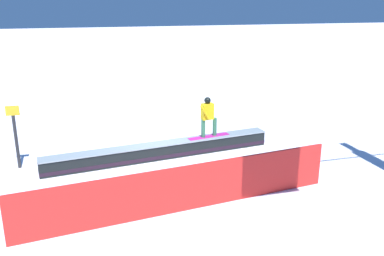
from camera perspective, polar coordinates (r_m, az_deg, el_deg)
The scene contains 5 objects.
ground_plane at distance 14.27m, azimuth -4.20°, elevation -4.05°, with size 120.00×120.00×0.00m, color white.
grind_box at distance 14.18m, azimuth -4.23°, elevation -3.16°, with size 7.77×1.83×0.53m.
snowboarder at distance 14.45m, azimuth 2.14°, elevation 1.68°, with size 1.54×0.60×1.41m.
safety_fence at distance 10.68m, azimuth -1.07°, elevation -8.20°, with size 8.38×0.06×1.22m, color red.
trail_marker at distance 14.18m, azimuth -22.73°, elevation -0.92°, with size 0.40×0.10×2.03m.
Camera 1 is at (2.00, 13.11, 5.27)m, focal length 39.47 mm.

